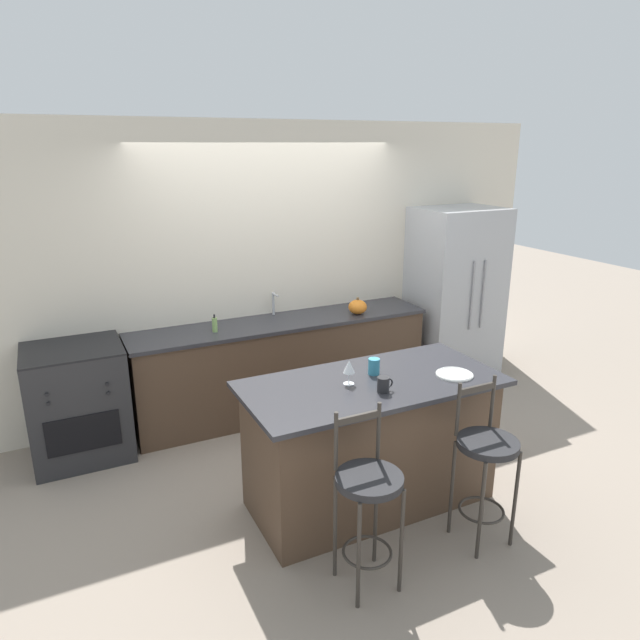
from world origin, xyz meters
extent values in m
plane|color=gray|center=(0.00, 0.00, 0.00)|extent=(18.00, 18.00, 0.00)
cube|color=beige|center=(0.00, 0.64, 1.35)|extent=(6.00, 0.07, 2.70)
cube|color=#4C3828|center=(0.00, 0.35, 0.44)|extent=(2.81, 0.58, 0.87)
cube|color=#2D2D33|center=(0.00, 0.35, 0.89)|extent=(2.85, 0.62, 0.03)
cube|color=black|center=(0.00, 0.35, 0.90)|extent=(0.56, 0.32, 0.01)
cylinder|color=#ADAFB5|center=(0.00, 0.55, 1.02)|extent=(0.02, 0.02, 0.22)
cylinder|color=#ADAFB5|center=(0.00, 0.49, 1.12)|extent=(0.02, 0.12, 0.02)
cube|color=#4C3828|center=(-0.02, -1.33, 0.45)|extent=(1.67, 0.74, 0.91)
cube|color=#2D2D33|center=(-0.02, -1.33, 0.93)|extent=(1.79, 0.86, 0.03)
cube|color=#ADAFB5|center=(1.96, 0.27, 0.93)|extent=(0.88, 0.70, 1.86)
cylinder|color=#939399|center=(1.89, -0.09, 1.02)|extent=(0.02, 0.02, 0.71)
cylinder|color=#939399|center=(2.03, -0.09, 1.02)|extent=(0.02, 0.02, 0.71)
cube|color=#28282B|center=(-1.83, 0.28, 0.47)|extent=(0.75, 0.67, 0.93)
cube|color=black|center=(-1.83, -0.06, 0.35)|extent=(0.54, 0.01, 0.30)
cube|color=black|center=(-1.83, 0.28, 0.94)|extent=(0.75, 0.67, 0.02)
cylinder|color=black|center=(-2.04, -0.07, 0.73)|extent=(0.03, 0.02, 0.03)
cylinder|color=black|center=(-1.61, -0.07, 0.73)|extent=(0.03, 0.02, 0.03)
cylinder|color=black|center=(-2.04, -0.07, 0.65)|extent=(0.03, 0.02, 0.03)
cylinder|color=black|center=(-1.61, -0.07, 0.65)|extent=(0.03, 0.02, 0.03)
cylinder|color=#332D28|center=(-0.59, -2.17, 0.34)|extent=(0.02, 0.02, 0.68)
cylinder|color=#332D28|center=(-0.31, -2.17, 0.34)|extent=(0.02, 0.02, 0.68)
cylinder|color=#332D28|center=(-0.59, -1.89, 0.34)|extent=(0.02, 0.02, 0.68)
cylinder|color=#332D28|center=(-0.31, -1.89, 0.34)|extent=(0.02, 0.02, 0.68)
torus|color=#332D28|center=(-0.45, -2.03, 0.22)|extent=(0.30, 0.30, 0.02)
cylinder|color=#232326|center=(-0.45, -2.03, 0.70)|extent=(0.39, 0.39, 0.04)
cylinder|color=#332D28|center=(-0.59, -1.89, 0.90)|extent=(0.02, 0.02, 0.36)
cylinder|color=#332D28|center=(-0.31, -1.89, 0.90)|extent=(0.02, 0.02, 0.36)
cube|color=#332D28|center=(-0.45, -1.89, 1.02)|extent=(0.28, 0.02, 0.04)
cylinder|color=#332D28|center=(0.28, -2.15, 0.34)|extent=(0.02, 0.02, 0.68)
cylinder|color=#332D28|center=(0.56, -2.15, 0.34)|extent=(0.02, 0.02, 0.68)
cylinder|color=#332D28|center=(0.28, -1.87, 0.34)|extent=(0.02, 0.02, 0.68)
cylinder|color=#332D28|center=(0.56, -1.87, 0.34)|extent=(0.02, 0.02, 0.68)
torus|color=#332D28|center=(0.42, -2.01, 0.22)|extent=(0.30, 0.30, 0.02)
cylinder|color=#232326|center=(0.42, -2.01, 0.70)|extent=(0.39, 0.39, 0.04)
cylinder|color=#332D28|center=(0.28, -1.87, 0.90)|extent=(0.02, 0.02, 0.36)
cylinder|color=#332D28|center=(0.56, -1.87, 0.90)|extent=(0.02, 0.02, 0.36)
cube|color=#332D28|center=(0.42, -1.87, 1.02)|extent=(0.28, 0.02, 0.04)
cylinder|color=white|center=(0.55, -1.50, 0.95)|extent=(0.26, 0.26, 0.01)
torus|color=white|center=(0.55, -1.50, 0.95)|extent=(0.25, 0.25, 0.01)
cylinder|color=white|center=(-0.19, -1.30, 0.94)|extent=(0.07, 0.07, 0.00)
cylinder|color=white|center=(-0.19, -1.30, 0.99)|extent=(0.01, 0.01, 0.08)
cone|color=white|center=(-0.19, -1.30, 1.07)|extent=(0.08, 0.08, 0.09)
cylinder|color=#232326|center=(-0.05, -1.51, 0.99)|extent=(0.08, 0.08, 0.10)
torus|color=#232326|center=(-0.01, -1.51, 1.00)|extent=(0.07, 0.01, 0.07)
cylinder|color=teal|center=(0.05, -1.23, 1.00)|extent=(0.08, 0.08, 0.11)
ellipsoid|color=orange|center=(0.74, 0.21, 0.98)|extent=(0.18, 0.18, 0.14)
cylinder|color=brown|center=(0.74, 0.21, 1.06)|extent=(0.03, 0.03, 0.02)
cylinder|color=#89B260|center=(-0.66, 0.28, 0.97)|extent=(0.05, 0.05, 0.13)
cylinder|color=black|center=(-0.66, 0.28, 1.05)|extent=(0.02, 0.02, 0.03)
camera|label=1|loc=(-1.91, -4.39, 2.49)|focal=32.00mm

